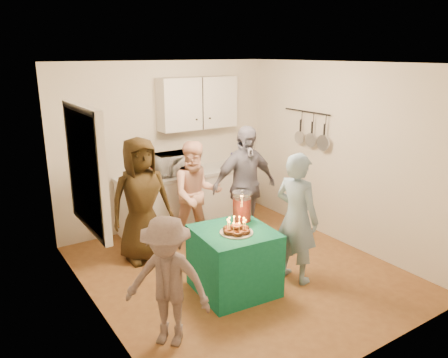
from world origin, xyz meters
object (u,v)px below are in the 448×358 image
microwave (174,164)px  woman_back_left (141,200)px  punch_jar (242,207)px  man_birthday (296,218)px  woman_back_right (244,186)px  woman_back_center (196,195)px  counter (188,200)px  child_near_left (167,282)px  party_table (234,261)px

microwave → woman_back_left: 1.12m
punch_jar → man_birthday: man_birthday is taller
man_birthday → woman_back_right: 1.21m
woman_back_left → woman_back_center: size_ratio=1.09×
counter → child_near_left: bearing=-122.6°
microwave → woman_back_left: woman_back_left is taller
man_birthday → woman_back_center: size_ratio=1.04×
microwave → woman_back_left: bearing=-141.1°
microwave → child_near_left: size_ratio=0.45×
woman_back_left → woman_back_right: (1.44, -0.34, 0.03)m
party_table → woman_back_right: (0.88, 1.01, 0.49)m
punch_jar → woman_back_right: bearing=52.2°
counter → woman_back_center: woman_back_center is taller
man_birthday → child_near_left: size_ratio=1.24×
man_birthday → woman_back_left: 2.04m
counter → punch_jar: (-0.27, -1.85, 0.50)m
man_birthday → woman_back_right: size_ratio=0.92×
child_near_left → man_birthday: bearing=55.9°
man_birthday → woman_back_right: woman_back_right is taller
counter → party_table: counter is taller
microwave → woman_back_right: size_ratio=0.34×
counter → woman_back_right: 1.18m
woman_back_right → counter: bearing=113.1°
counter → woman_back_center: (-0.25, -0.71, 0.34)m
microwave → party_table: size_ratio=0.69×
microwave → woman_back_center: 0.77m
woman_back_center → woman_back_right: bearing=-11.6°
party_table → man_birthday: 0.91m
party_table → punch_jar: punch_jar is taller
party_table → child_near_left: child_near_left is taller
microwave → party_table: bearing=-98.6°
man_birthday → woman_back_left: (-1.34, 1.54, 0.04)m
counter → woman_back_left: size_ratio=1.30×
party_table → woman_back_left: woman_back_left is taller
woman_back_center → child_near_left: (-1.35, -1.79, -0.12)m
man_birthday → woman_back_left: size_ratio=0.95×
woman_back_right → child_near_left: 2.46m
microwave → punch_jar: 1.85m
party_table → woman_back_left: bearing=112.4°
man_birthday → woman_back_right: (0.10, 1.20, 0.07)m
punch_jar → woman_back_center: woman_back_center is taller
woman_back_left → microwave: bearing=41.6°
punch_jar → child_near_left: (-1.33, -0.66, -0.28)m
party_table → child_near_left: size_ratio=0.65×
woman_back_left → child_near_left: woman_back_left is taller
counter → woman_back_center: 0.83m
woman_back_center → punch_jar: bearing=-74.5°
woman_back_center → child_near_left: woman_back_center is taller
party_table → punch_jar: (0.25, 0.20, 0.55)m
microwave → woman_back_center: (-0.02, -0.71, -0.30)m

